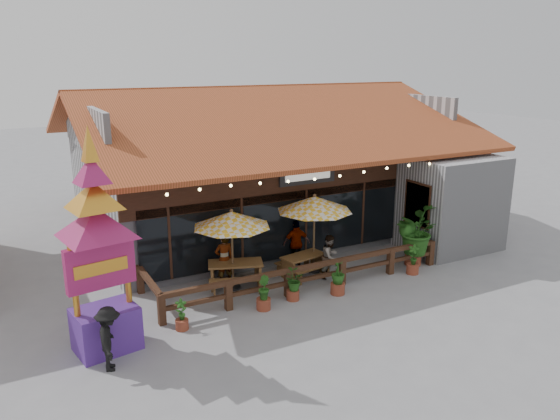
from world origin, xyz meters
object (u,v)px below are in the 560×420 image
picnic_table_right (303,262)px  tropical_plant (415,231)px  picnic_table_left (236,270)px  thai_sign_tower (97,228)px  umbrella_right (315,204)px  umbrella_left (232,219)px  pedestrian (109,339)px

picnic_table_right → tropical_plant: 4.19m
picnic_table_left → thai_sign_tower: 5.62m
picnic_table_left → picnic_table_right: (2.42, -0.18, -0.07)m
picnic_table_right → tropical_plant: tropical_plant is taller
picnic_table_left → thai_sign_tower: thai_sign_tower is taller
tropical_plant → thai_sign_tower: bearing=-175.0°
umbrella_right → tropical_plant: bearing=-18.0°
thai_sign_tower → tropical_plant: bearing=5.0°
umbrella_left → umbrella_right: bearing=1.0°
umbrella_right → picnic_table_left: 3.47m
umbrella_left → thai_sign_tower: bearing=-154.8°
picnic_table_left → tropical_plant: (6.42, -1.15, 0.68)m
picnic_table_left → thai_sign_tower: (-4.47, -2.12, 2.67)m
umbrella_right → tropical_plant: (3.49, -1.13, -1.17)m
umbrella_right → thai_sign_tower: size_ratio=0.45×
pedestrian → thai_sign_tower: bearing=6.3°
umbrella_left → umbrella_right: (3.05, 0.05, 0.11)m
pedestrian → picnic_table_left: bearing=-43.4°
picnic_table_left → pedestrian: size_ratio=1.35×
umbrella_right → thai_sign_tower: 7.73m
picnic_table_right → pedestrian: size_ratio=1.08×
umbrella_left → picnic_table_left: (0.13, 0.07, -1.75)m
tropical_plant → pedestrian: 11.17m
picnic_table_left → picnic_table_right: bearing=-4.4°
picnic_table_right → umbrella_right: bearing=17.6°
thai_sign_tower → picnic_table_left: bearing=25.3°
umbrella_right → tropical_plant: size_ratio=1.27×
picnic_table_right → pedestrian: (-6.99, -2.93, 0.31)m
umbrella_right → picnic_table_left: bearing=179.6°
umbrella_left → picnic_table_right: 3.13m
tropical_plant → umbrella_left: bearing=170.6°
picnic_table_left → thai_sign_tower: bearing=-154.7°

